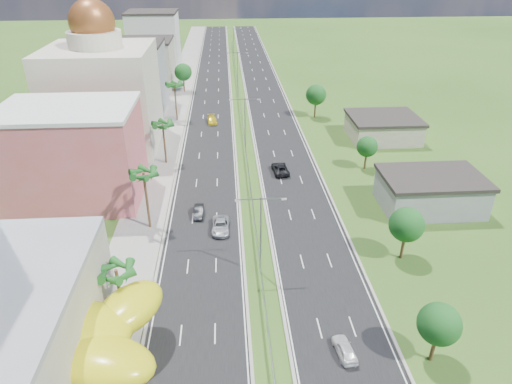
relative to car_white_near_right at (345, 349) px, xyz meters
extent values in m
plane|color=#2D5119|center=(-7.51, 3.70, -0.73)|extent=(500.00, 500.00, 0.00)
cube|color=black|center=(-15.01, 93.70, -0.71)|extent=(11.00, 260.00, 0.04)
cube|color=black|center=(-0.01, 93.70, -0.71)|extent=(11.00, 260.00, 0.04)
cube|color=gray|center=(-24.51, 93.70, -0.67)|extent=(7.00, 260.00, 0.12)
cube|color=gray|center=(-7.51, 75.70, -0.11)|extent=(0.08, 216.00, 0.28)
cube|color=gray|center=(-7.51, 177.70, -0.38)|extent=(0.10, 0.12, 0.70)
cylinder|color=gray|center=(-7.51, 13.70, 4.77)|extent=(0.20, 0.20, 11.00)
cube|color=gray|center=(-8.95, 13.70, 10.07)|extent=(2.88, 0.12, 0.12)
cube|color=gray|center=(-6.07, 13.70, 10.07)|extent=(2.88, 0.12, 0.12)
cube|color=silver|center=(-10.23, 13.70, 9.97)|extent=(0.60, 0.25, 0.18)
cube|color=silver|center=(-4.79, 13.70, 9.97)|extent=(0.60, 0.25, 0.18)
cylinder|color=gray|center=(-7.51, 53.70, 4.77)|extent=(0.20, 0.20, 11.00)
cube|color=gray|center=(-8.95, 53.70, 10.07)|extent=(2.88, 0.12, 0.12)
cube|color=gray|center=(-6.07, 53.70, 10.07)|extent=(2.88, 0.12, 0.12)
cube|color=silver|center=(-10.23, 53.70, 9.97)|extent=(0.60, 0.25, 0.18)
cube|color=silver|center=(-4.79, 53.70, 9.97)|extent=(0.60, 0.25, 0.18)
cylinder|color=gray|center=(-7.51, 98.70, 4.77)|extent=(0.20, 0.20, 11.00)
cube|color=gray|center=(-8.95, 98.70, 10.07)|extent=(2.88, 0.12, 0.12)
cube|color=gray|center=(-6.07, 98.70, 10.07)|extent=(2.88, 0.12, 0.12)
cube|color=silver|center=(-10.23, 98.70, 9.97)|extent=(0.60, 0.25, 0.18)
cube|color=silver|center=(-4.79, 98.70, 9.97)|extent=(0.60, 0.25, 0.18)
cylinder|color=gray|center=(-7.51, 143.70, 4.77)|extent=(0.20, 0.20, 11.00)
cube|color=gray|center=(-8.95, 143.70, 10.07)|extent=(2.88, 0.12, 0.12)
cube|color=gray|center=(-6.07, 143.70, 10.07)|extent=(2.88, 0.12, 0.12)
cube|color=silver|center=(-10.23, 143.70, 9.97)|extent=(0.60, 0.25, 0.18)
cube|color=silver|center=(-4.79, 143.70, 9.97)|extent=(0.60, 0.25, 0.18)
cylinder|color=gray|center=(-31.51, 1.70, 1.27)|extent=(0.50, 0.50, 4.00)
cylinder|color=gray|center=(-24.51, -3.30, 1.27)|extent=(0.50, 0.50, 4.00)
cylinder|color=gray|center=(-22.51, 1.70, 1.27)|extent=(0.50, 0.50, 4.00)
cube|color=#CE5954|center=(-35.51, 35.70, 6.77)|extent=(20.00, 15.00, 15.00)
cube|color=beige|center=(-35.51, 58.70, 9.27)|extent=(20.00, 20.00, 20.00)
cylinder|color=beige|center=(-35.51, 58.70, 20.77)|extent=(10.00, 10.00, 3.00)
sphere|color=brown|center=(-35.51, 58.70, 23.77)|extent=(8.40, 8.40, 8.40)
cube|color=gray|center=(-34.51, 83.70, 7.27)|extent=(16.00, 15.00, 16.00)
cube|color=#9E9682|center=(-34.51, 105.70, 5.77)|extent=(16.00, 15.00, 13.00)
cube|color=silver|center=(-34.51, 128.70, 8.27)|extent=(16.00, 15.00, 18.00)
cube|color=gray|center=(20.49, 28.70, 1.77)|extent=(15.00, 10.00, 5.00)
cube|color=#9E9682|center=(22.49, 58.70, 1.47)|extent=(14.00, 12.00, 4.40)
cylinder|color=#47301C|center=(-23.01, 5.70, 3.02)|extent=(0.36, 0.36, 7.50)
cylinder|color=#47301C|center=(-23.01, 25.70, 3.77)|extent=(0.36, 0.36, 9.00)
cylinder|color=#47301C|center=(-23.01, 48.70, 3.27)|extent=(0.36, 0.36, 8.00)
cylinder|color=#47301C|center=(-23.01, 73.70, 3.67)|extent=(0.36, 0.36, 8.80)
cylinder|color=#47301C|center=(-23.01, 98.70, 1.72)|extent=(0.40, 0.40, 4.90)
sphere|color=#1B571E|center=(-23.01, 98.70, 4.87)|extent=(4.90, 4.90, 4.90)
cylinder|color=#47301C|center=(8.49, -1.30, 1.37)|extent=(0.40, 0.40, 4.20)
sphere|color=#1B571E|center=(8.49, -1.30, 4.07)|extent=(4.20, 4.20, 4.20)
cylinder|color=#47301C|center=(11.49, 15.70, 1.54)|extent=(0.40, 0.40, 4.55)
sphere|color=#1B571E|center=(11.49, 15.70, 4.47)|extent=(4.55, 4.55, 4.55)
cylinder|color=#47301C|center=(14.49, 43.70, 1.19)|extent=(0.40, 0.40, 3.85)
sphere|color=#1B571E|center=(14.49, 43.70, 3.67)|extent=(3.85, 3.85, 3.85)
cylinder|color=#47301C|center=(10.49, 73.70, 1.72)|extent=(0.40, 0.40, 4.90)
sphere|color=#1B571E|center=(10.49, 73.70, 4.87)|extent=(4.90, 4.90, 4.90)
imported|color=black|center=(-15.94, 28.52, 0.00)|extent=(1.56, 4.22, 1.38)
imported|color=#9FA2A6|center=(-12.56, 24.06, 0.05)|extent=(2.60, 5.43, 1.49)
imported|color=gold|center=(-14.56, 71.04, 0.04)|extent=(2.58, 5.25, 1.47)
imported|color=white|center=(0.00, 0.00, 0.00)|extent=(2.15, 4.25, 1.39)
imported|color=black|center=(-1.59, 42.94, 0.11)|extent=(3.10, 5.95, 1.60)
camera|label=1|loc=(-11.25, -32.52, 35.76)|focal=32.00mm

